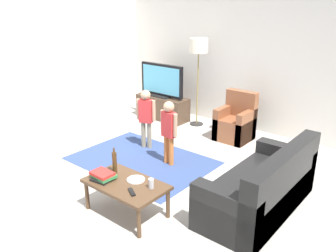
{
  "coord_description": "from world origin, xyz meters",
  "views": [
    {
      "loc": [
        3.26,
        -3.33,
        2.5
      ],
      "look_at": [
        0.0,
        0.6,
        0.65
      ],
      "focal_mm": 37.64,
      "sensor_mm": 36.0,
      "label": 1
    }
  ],
  "objects_px": {
    "floor_lamp": "(199,50)",
    "book_stack": "(103,176)",
    "tv_remote": "(132,192)",
    "child_near_tv": "(146,114)",
    "coffee_table": "(126,186)",
    "couch": "(264,190)",
    "child_center": "(169,127)",
    "plate": "(136,180)",
    "tv_stand": "(162,108)",
    "tv": "(162,81)",
    "bottle": "(115,162)",
    "soda_can": "(151,183)",
    "armchair": "(236,124)"
  },
  "relations": [
    {
      "from": "child_center",
      "to": "bottle",
      "type": "relative_size",
      "value": 3.07
    },
    {
      "from": "child_center",
      "to": "book_stack",
      "type": "height_order",
      "value": "child_center"
    },
    {
      "from": "tv_stand",
      "to": "child_near_tv",
      "type": "xyz_separation_m",
      "value": [
        0.84,
        -1.41,
        0.39
      ]
    },
    {
      "from": "soda_can",
      "to": "armchair",
      "type": "bearing_deg",
      "value": 100.06
    },
    {
      "from": "coffee_table",
      "to": "bottle",
      "type": "relative_size",
      "value": 2.96
    },
    {
      "from": "armchair",
      "to": "floor_lamp",
      "type": "relative_size",
      "value": 0.51
    },
    {
      "from": "tv_stand",
      "to": "floor_lamp",
      "type": "relative_size",
      "value": 0.67
    },
    {
      "from": "coffee_table",
      "to": "plate",
      "type": "bearing_deg",
      "value": 67.27
    },
    {
      "from": "tv",
      "to": "soda_can",
      "type": "relative_size",
      "value": 9.17
    },
    {
      "from": "tv",
      "to": "coffee_table",
      "type": "bearing_deg",
      "value": -56.12
    },
    {
      "from": "tv_stand",
      "to": "couch",
      "type": "xyz_separation_m",
      "value": [
        3.32,
        -1.95,
        0.05
      ]
    },
    {
      "from": "coffee_table",
      "to": "tv_remote",
      "type": "distance_m",
      "value": 0.26
    },
    {
      "from": "tv_stand",
      "to": "plate",
      "type": "bearing_deg",
      "value": -54.59
    },
    {
      "from": "child_center",
      "to": "tv_stand",
      "type": "bearing_deg",
      "value": 133.04
    },
    {
      "from": "tv_stand",
      "to": "soda_can",
      "type": "relative_size",
      "value": 10.0
    },
    {
      "from": "child_near_tv",
      "to": "plate",
      "type": "height_order",
      "value": "child_near_tv"
    },
    {
      "from": "soda_can",
      "to": "tv_remote",
      "type": "bearing_deg",
      "value": -114.44
    },
    {
      "from": "armchair",
      "to": "child_near_tv",
      "type": "xyz_separation_m",
      "value": [
        -1.01,
        -1.38,
        0.33
      ]
    },
    {
      "from": "tv_stand",
      "to": "plate",
      "type": "xyz_separation_m",
      "value": [
        2.1,
        -2.95,
        0.18
      ]
    },
    {
      "from": "couch",
      "to": "plate",
      "type": "distance_m",
      "value": 1.58
    },
    {
      "from": "couch",
      "to": "floor_lamp",
      "type": "xyz_separation_m",
      "value": [
        -2.5,
        2.11,
        1.25
      ]
    },
    {
      "from": "bottle",
      "to": "plate",
      "type": "distance_m",
      "value": 0.38
    },
    {
      "from": "child_near_tv",
      "to": "tv",
      "type": "bearing_deg",
      "value": 120.97
    },
    {
      "from": "armchair",
      "to": "soda_can",
      "type": "bearing_deg",
      "value": -79.94
    },
    {
      "from": "tv",
      "to": "bottle",
      "type": "relative_size",
      "value": 3.25
    },
    {
      "from": "plate",
      "to": "child_near_tv",
      "type": "bearing_deg",
      "value": 129.39
    },
    {
      "from": "plate",
      "to": "bottle",
      "type": "bearing_deg",
      "value": -176.73
    },
    {
      "from": "floor_lamp",
      "to": "book_stack",
      "type": "bearing_deg",
      "value": -74.05
    },
    {
      "from": "tv",
      "to": "floor_lamp",
      "type": "bearing_deg",
      "value": 11.95
    },
    {
      "from": "couch",
      "to": "floor_lamp",
      "type": "relative_size",
      "value": 1.01
    },
    {
      "from": "child_near_tv",
      "to": "plate",
      "type": "bearing_deg",
      "value": -50.61
    },
    {
      "from": "tv_stand",
      "to": "soda_can",
      "type": "bearing_deg",
      "value": -51.45
    },
    {
      "from": "child_center",
      "to": "tv_remote",
      "type": "xyz_separation_m",
      "value": [
        0.7,
        -1.52,
        -0.2
      ]
    },
    {
      "from": "floor_lamp",
      "to": "plate",
      "type": "distance_m",
      "value": 3.54
    },
    {
      "from": "coffee_table",
      "to": "soda_can",
      "type": "distance_m",
      "value": 0.35
    },
    {
      "from": "plate",
      "to": "coffee_table",
      "type": "bearing_deg",
      "value": -112.73
    },
    {
      "from": "child_near_tv",
      "to": "book_stack",
      "type": "relative_size",
      "value": 3.58
    },
    {
      "from": "tv_stand",
      "to": "soda_can",
      "type": "height_order",
      "value": "soda_can"
    },
    {
      "from": "floor_lamp",
      "to": "book_stack",
      "type": "distance_m",
      "value": 3.64
    },
    {
      "from": "tv_remote",
      "to": "child_near_tv",
      "type": "bearing_deg",
      "value": 158.63
    },
    {
      "from": "child_center",
      "to": "soda_can",
      "type": "relative_size",
      "value": 8.66
    },
    {
      "from": "child_center",
      "to": "plate",
      "type": "height_order",
      "value": "child_center"
    },
    {
      "from": "coffee_table",
      "to": "child_center",
      "type": "bearing_deg",
      "value": 109.09
    },
    {
      "from": "tv_stand",
      "to": "child_center",
      "type": "bearing_deg",
      "value": -46.96
    },
    {
      "from": "armchair",
      "to": "couch",
      "type": "bearing_deg",
      "value": -52.47
    },
    {
      "from": "tv",
      "to": "book_stack",
      "type": "relative_size",
      "value": 3.76
    },
    {
      "from": "child_near_tv",
      "to": "tv_remote",
      "type": "xyz_separation_m",
      "value": [
        1.43,
        -1.78,
        -0.2
      ]
    },
    {
      "from": "plate",
      "to": "armchair",
      "type": "bearing_deg",
      "value": 94.92
    },
    {
      "from": "child_near_tv",
      "to": "coffee_table",
      "type": "height_order",
      "value": "child_near_tv"
    },
    {
      "from": "coffee_table",
      "to": "couch",
      "type": "bearing_deg",
      "value": 41.36
    }
  ]
}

